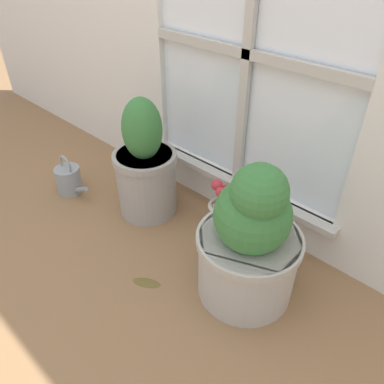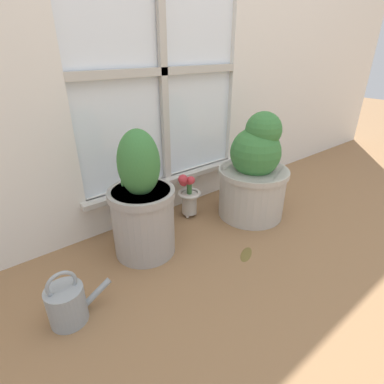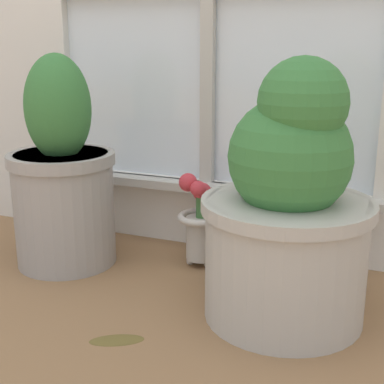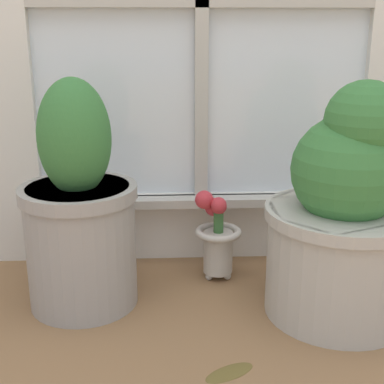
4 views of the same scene
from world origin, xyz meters
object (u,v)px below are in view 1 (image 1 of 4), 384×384
object	(u,v)px
flower_vase	(222,207)
watering_can	(69,179)
potted_plant_left	(145,168)
potted_plant_right	(249,242)

from	to	relation	value
flower_vase	watering_can	distance (m)	0.79
potted_plant_left	potted_plant_right	size ratio (longest dim) A/B	1.00
potted_plant_left	potted_plant_right	distance (m)	0.62
flower_vase	potted_plant_left	bearing A→B (deg)	-160.53
potted_plant_left	flower_vase	size ratio (longest dim) A/B	2.23
potted_plant_right	watering_can	bearing A→B (deg)	-174.71
watering_can	potted_plant_right	bearing A→B (deg)	5.29
potted_plant_left	flower_vase	xyz separation A→B (m)	(0.34, 0.12, -0.11)
potted_plant_right	flower_vase	size ratio (longest dim) A/B	2.23
potted_plant_left	flower_vase	distance (m)	0.38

